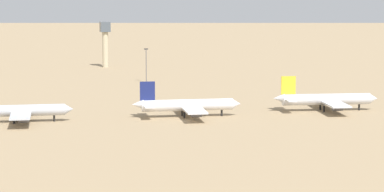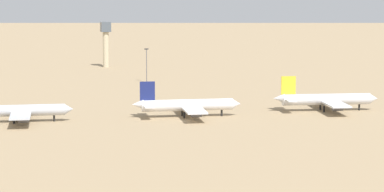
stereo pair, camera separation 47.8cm
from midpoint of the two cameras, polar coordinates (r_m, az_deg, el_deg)
name	(u,v)px [view 2 (the right image)]	position (r m, az deg, el deg)	size (l,w,h in m)	color
ground	(186,121)	(247.22, -0.42, -1.85)	(4000.00, 4000.00, 0.00)	#9E8460
parked_jet_orange_3	(17,111)	(250.12, -12.63, -1.05)	(34.75, 29.41, 11.48)	silver
parked_jet_navy_4	(186,105)	(254.63, -0.36, -0.68)	(36.19, 30.66, 11.95)	white
parked_jet_yellow_5	(325,99)	(271.41, 9.80, -0.25)	(36.85, 31.42, 12.21)	silver
control_tower	(106,40)	(423.19, -6.30, 4.11)	(5.20, 5.20, 24.51)	#C6B793
light_pole_west	(147,63)	(350.83, -3.31, 2.44)	(1.80, 0.50, 15.40)	#59595E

